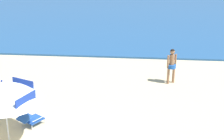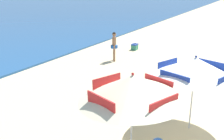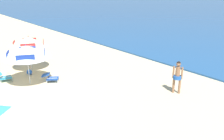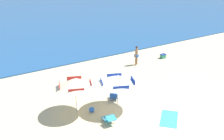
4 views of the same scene
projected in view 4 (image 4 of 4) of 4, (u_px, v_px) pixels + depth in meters
ground_plane at (176, 118)px, 14.63m from camera, size 800.00×800.00×0.00m
beach_umbrella_striped_main at (117, 80)px, 14.97m from camera, size 2.64×2.61×2.18m
beach_umbrella_striped_second at (75, 83)px, 14.53m from camera, size 2.72×2.75×2.18m
lounge_chair_under_umbrella at (109, 118)px, 14.08m from camera, size 0.64×0.92×0.50m
lounge_chair_beside_umbrella at (114, 96)px, 16.50m from camera, size 0.91×1.00×0.50m
person_standing_near_shore at (136, 54)px, 22.20m from camera, size 0.43×0.39×1.61m
cooler_box at (163, 56)px, 24.09m from camera, size 0.50×0.36×0.43m
beach_ball at (92, 110)px, 15.19m from camera, size 0.32×0.32×0.32m
beach_towel at (169, 119)px, 14.59m from camera, size 1.95×1.86×0.01m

